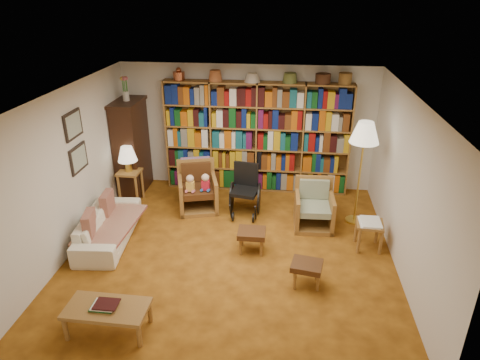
# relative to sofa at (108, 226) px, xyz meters

# --- Properties ---
(floor) EXTENTS (5.00, 5.00, 0.00)m
(floor) POSITION_rel_sofa_xyz_m (2.05, -0.09, -0.25)
(floor) COLOR #A86519
(floor) RESTS_ON ground
(ceiling) EXTENTS (5.00, 5.00, 0.00)m
(ceiling) POSITION_rel_sofa_xyz_m (2.05, -0.09, 2.25)
(ceiling) COLOR silver
(ceiling) RESTS_ON wall_back
(wall_back) EXTENTS (5.00, 0.00, 5.00)m
(wall_back) POSITION_rel_sofa_xyz_m (2.05, 2.41, 1.00)
(wall_back) COLOR silver
(wall_back) RESTS_ON floor
(wall_front) EXTENTS (5.00, 0.00, 5.00)m
(wall_front) POSITION_rel_sofa_xyz_m (2.05, -2.59, 1.00)
(wall_front) COLOR silver
(wall_front) RESTS_ON floor
(wall_left) EXTENTS (0.00, 5.00, 5.00)m
(wall_left) POSITION_rel_sofa_xyz_m (-0.45, -0.09, 1.00)
(wall_left) COLOR silver
(wall_left) RESTS_ON floor
(wall_right) EXTENTS (0.00, 5.00, 5.00)m
(wall_right) POSITION_rel_sofa_xyz_m (4.55, -0.09, 1.00)
(wall_right) COLOR silver
(wall_right) RESTS_ON floor
(bookshelf) EXTENTS (3.60, 0.30, 2.42)m
(bookshelf) POSITION_rel_sofa_xyz_m (2.25, 2.24, 0.92)
(bookshelf) COLOR olive
(bookshelf) RESTS_ON floor
(curio_cabinet) EXTENTS (0.50, 0.95, 2.40)m
(curio_cabinet) POSITION_rel_sofa_xyz_m (-0.20, 1.91, 0.70)
(curio_cabinet) COLOR #311A0D
(curio_cabinet) RESTS_ON floor
(framed_pictures) EXTENTS (0.03, 0.52, 0.97)m
(framed_pictures) POSITION_rel_sofa_xyz_m (-0.43, 0.21, 1.37)
(framed_pictures) COLOR black
(framed_pictures) RESTS_ON wall_left
(sofa) EXTENTS (1.78, 0.82, 0.50)m
(sofa) POSITION_rel_sofa_xyz_m (0.00, 0.00, 0.00)
(sofa) COLOR white
(sofa) RESTS_ON floor
(sofa_throw) EXTENTS (0.80, 1.42, 0.04)m
(sofa_throw) POSITION_rel_sofa_xyz_m (0.05, 0.00, 0.05)
(sofa_throw) COLOR beige
(sofa_throw) RESTS_ON sofa
(cushion_left) EXTENTS (0.16, 0.41, 0.40)m
(cushion_left) POSITION_rel_sofa_xyz_m (-0.13, 0.35, 0.20)
(cushion_left) COLOR maroon
(cushion_left) RESTS_ON sofa
(cushion_right) EXTENTS (0.21, 0.43, 0.41)m
(cushion_right) POSITION_rel_sofa_xyz_m (-0.13, -0.35, 0.20)
(cushion_right) COLOR maroon
(cushion_right) RESTS_ON sofa
(side_table_lamp) EXTENTS (0.43, 0.43, 0.64)m
(side_table_lamp) POSITION_rel_sofa_xyz_m (-0.10, 1.38, 0.22)
(side_table_lamp) COLOR olive
(side_table_lamp) RESTS_ON floor
(table_lamp) EXTENTS (0.36, 0.36, 0.49)m
(table_lamp) POSITION_rel_sofa_xyz_m (-0.10, 1.38, 0.72)
(table_lamp) COLOR gold
(table_lamp) RESTS_ON side_table_lamp
(armchair_leather) EXTENTS (0.90, 0.91, 0.90)m
(armchair_leather) POSITION_rel_sofa_xyz_m (1.24, 1.32, 0.12)
(armchair_leather) COLOR olive
(armchair_leather) RESTS_ON floor
(armchair_sage) EXTENTS (0.68, 0.71, 0.82)m
(armchair_sage) POSITION_rel_sofa_xyz_m (3.36, 0.91, 0.06)
(armchair_sage) COLOR olive
(armchair_sage) RESTS_ON floor
(wheelchair) EXTENTS (0.53, 0.75, 0.93)m
(wheelchair) POSITION_rel_sofa_xyz_m (2.13, 1.22, 0.17)
(wheelchair) COLOR black
(wheelchair) RESTS_ON floor
(floor_lamp) EXTENTS (0.49, 0.49, 1.84)m
(floor_lamp) POSITION_rel_sofa_xyz_m (4.11, 1.08, 1.34)
(floor_lamp) COLOR gold
(floor_lamp) RESTS_ON floor
(side_table_papers) EXTENTS (0.45, 0.45, 0.49)m
(side_table_papers) POSITION_rel_sofa_xyz_m (4.20, 0.23, 0.13)
(side_table_papers) COLOR olive
(side_table_papers) RESTS_ON floor
(footstool_a) EXTENTS (0.43, 0.37, 0.37)m
(footstool_a) POSITION_rel_sofa_xyz_m (2.36, -0.06, 0.05)
(footstool_a) COLOR #503015
(footstool_a) RESTS_ON floor
(footstool_b) EXTENTS (0.47, 0.42, 0.36)m
(footstool_b) POSITION_rel_sofa_xyz_m (3.20, -0.81, 0.04)
(footstool_b) COLOR #503015
(footstool_b) RESTS_ON floor
(coffee_table) EXTENTS (1.00, 0.51, 0.42)m
(coffee_table) POSITION_rel_sofa_xyz_m (0.80, -1.98, 0.07)
(coffee_table) COLOR olive
(coffee_table) RESTS_ON floor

